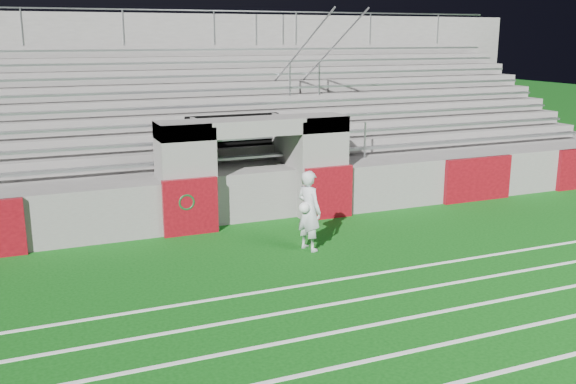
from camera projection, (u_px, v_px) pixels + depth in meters
name	position (u px, v px, depth m)	size (l,w,h in m)	color
ground	(313.00, 264.00, 13.20)	(90.00, 90.00, 0.00)	#0C480E
field_markings	(467.00, 380.00, 8.71)	(28.00, 8.09, 0.01)	white
stadium_structure	(206.00, 137.00, 19.99)	(26.00, 8.48, 5.42)	slate
goalkeeper_with_ball	(309.00, 211.00, 13.87)	(0.61, 0.75, 1.77)	silver
hose_coil	(186.00, 202.00, 14.92)	(0.48, 0.13, 0.48)	#0D410E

